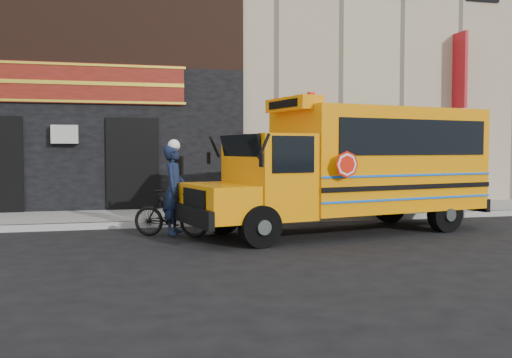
{
  "coord_description": "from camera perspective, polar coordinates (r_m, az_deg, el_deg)",
  "views": [
    {
      "loc": [
        -3.69,
        -11.0,
        1.85
      ],
      "look_at": [
        -0.5,
        1.85,
        1.15
      ],
      "focal_mm": 40.0,
      "sensor_mm": 36.0,
      "label": 1
    }
  ],
  "objects": [
    {
      "name": "ground",
      "position": [
        11.75,
        4.57,
        -6.05
      ],
      "size": [
        120.0,
        120.0,
        0.0
      ],
      "primitive_type": "plane",
      "color": "black",
      "rests_on": "ground"
    },
    {
      "name": "curb",
      "position": [
        14.2,
        1.23,
        -4.16
      ],
      "size": [
        40.0,
        0.2,
        0.15
      ],
      "primitive_type": "cube",
      "color": "#A0A09A",
      "rests_on": "ground"
    },
    {
      "name": "sidewalk",
      "position": [
        15.65,
        -0.21,
        -3.5
      ],
      "size": [
        40.0,
        3.0,
        0.15
      ],
      "primitive_type": "cube",
      "color": "gray",
      "rests_on": "ground"
    },
    {
      "name": "building",
      "position": [
        22.18,
        -4.35,
        14.12
      ],
      "size": [
        20.0,
        10.7,
        12.0
      ],
      "color": "tan",
      "rests_on": "sidewalk"
    },
    {
      "name": "school_bus",
      "position": [
        12.88,
        9.86,
        1.46
      ],
      "size": [
        7.19,
        3.53,
        2.92
      ],
      "color": "black",
      "rests_on": "ground"
    },
    {
      "name": "sign_pole",
      "position": [
        16.26,
        20.15,
        1.92
      ],
      "size": [
        0.06,
        0.25,
        2.87
      ],
      "color": "#414945",
      "rests_on": "ground"
    },
    {
      "name": "bicycle",
      "position": [
        12.13,
        -8.46,
        -3.42
      ],
      "size": [
        1.69,
        1.12,
        0.99
      ],
      "primitive_type": "imported",
      "rotation": [
        0.0,
        0.0,
        1.14
      ],
      "color": "black",
      "rests_on": "ground"
    },
    {
      "name": "cyclist",
      "position": [
        12.17,
        -8.18,
        -1.27
      ],
      "size": [
        0.67,
        0.8,
        1.89
      ],
      "primitive_type": "imported",
      "rotation": [
        0.0,
        0.0,
        1.21
      ],
      "color": "black",
      "rests_on": "ground"
    }
  ]
}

